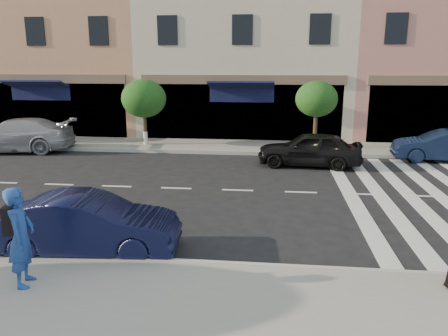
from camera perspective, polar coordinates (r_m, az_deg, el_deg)
ground at (r=10.22m, az=-0.05°, el=-9.30°), size 120.00×120.00×0.00m
sidewalk_near at (r=6.92m, az=-3.78°, el=-20.83°), size 60.00×4.50×0.15m
sidewalk_far at (r=20.75m, az=3.36°, el=2.77°), size 60.00×3.00×0.15m
building_west_mid at (r=29.14m, az=-19.16°, el=18.88°), size 10.00×9.00×14.00m
building_centre at (r=26.44m, az=3.14°, el=16.92°), size 11.00×9.00×11.00m
street_tree_wb at (r=21.11m, az=-10.43°, el=8.88°), size 2.10×2.10×3.06m
street_tree_c at (r=20.31m, az=12.00°, el=8.76°), size 1.90×1.90×3.04m
photographer at (r=8.42m, az=-24.98°, el=-8.17°), size 0.56×0.73×1.79m
car_near_mid at (r=9.79m, az=-17.35°, el=-7.02°), size 3.95×1.64×1.27m
car_far_left at (r=22.06m, az=-25.62°, el=3.88°), size 5.41×2.77×1.50m
car_far_mid at (r=17.40m, az=11.10°, el=2.45°), size 4.12×1.94×1.36m
car_far_right at (r=20.01m, az=26.71°, el=2.59°), size 4.04×1.70×1.30m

